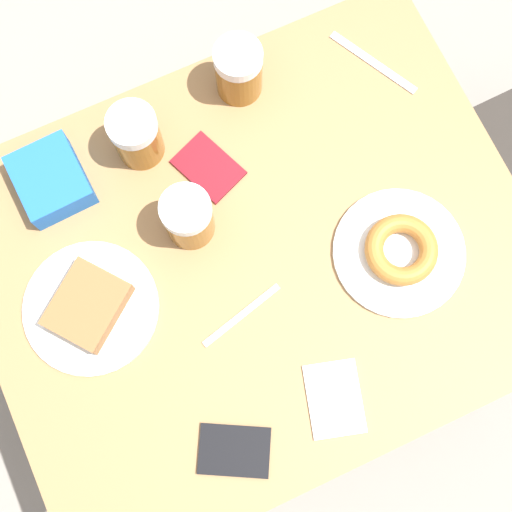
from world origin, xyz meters
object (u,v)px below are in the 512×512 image
beer_mug_right (136,136)px  blue_pouch (51,180)px  napkin_folded (334,399)px  passport_near_edge (234,451)px  beer_mug_center (188,218)px  fork (241,315)px  knife (373,63)px  passport_far_edge (208,167)px  plate_with_donut (400,251)px  plate_with_cake (89,307)px  beer_mug_left (239,70)px

beer_mug_right → blue_pouch: 0.18m
napkin_folded → passport_near_edge: (0.01, -0.20, 0.00)m
beer_mug_center → passport_near_edge: (0.41, -0.09, -0.06)m
beer_mug_right → fork: bearing=6.3°
beer_mug_right → passport_near_edge: size_ratio=0.86×
beer_mug_right → fork: (0.38, 0.04, -0.06)m
knife → napkin_folded: bearing=-32.8°
fork → blue_pouch: size_ratio=1.17×
blue_pouch → passport_far_edge: bearing=72.2°
fork → plate_with_donut: bearing=87.1°
plate_with_cake → napkin_folded: (0.34, 0.34, -0.02)m
napkin_folded → blue_pouch: size_ratio=1.05×
passport_far_edge → beer_mug_left: bearing=136.3°
knife → passport_near_edge: size_ratio=1.25×
beer_mug_center → passport_near_edge: bearing=-13.0°
plate_with_cake → blue_pouch: (-0.25, 0.03, 0.01)m
passport_far_edge → napkin_folded: bearing=3.3°
beer_mug_left → passport_near_edge: size_ratio=0.86×
beer_mug_center → fork: 0.21m
passport_near_edge → napkin_folded: bearing=92.0°
passport_far_edge → blue_pouch: (-0.09, -0.28, 0.03)m
plate_with_cake → beer_mug_right: 0.33m
beer_mug_left → blue_pouch: (0.04, -0.41, -0.04)m
plate_with_donut → blue_pouch: size_ratio=1.69×
plate_with_donut → beer_mug_center: beer_mug_center is taller
beer_mug_left → knife: (0.07, 0.27, -0.06)m
passport_near_edge → passport_far_edge: 0.53m
beer_mug_left → passport_far_edge: 0.19m
blue_pouch → knife: bearing=87.9°
beer_mug_left → passport_far_edge: size_ratio=0.87×
plate_with_cake → beer_mug_left: size_ratio=1.93×
beer_mug_center → blue_pouch: size_ratio=0.88×
fork → passport_near_edge: 0.24m
napkin_folded → passport_far_edge: bearing=-176.7°
beer_mug_right → blue_pouch: beer_mug_right is taller
beer_mug_left → passport_near_edge: 0.71m
napkin_folded → knife: (-0.56, 0.36, -0.00)m
knife → plate_with_cake: bearing=-72.0°
plate_with_cake → fork: plate_with_cake is taller
plate_with_cake → fork: (0.13, 0.25, -0.02)m
plate_with_cake → passport_far_edge: size_ratio=1.68×
plate_with_donut → fork: 0.32m
fork → beer_mug_right: bearing=-173.7°
beer_mug_right → passport_far_edge: (0.09, 0.10, -0.06)m
plate_with_cake → napkin_folded: plate_with_cake is taller
beer_mug_center → blue_pouch: beer_mug_center is taller
beer_mug_center → knife: size_ratio=0.68×
beer_mug_left → passport_far_edge: beer_mug_left is taller
knife → passport_near_edge: passport_near_edge is taller
plate_with_donut → fork: size_ratio=1.44×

